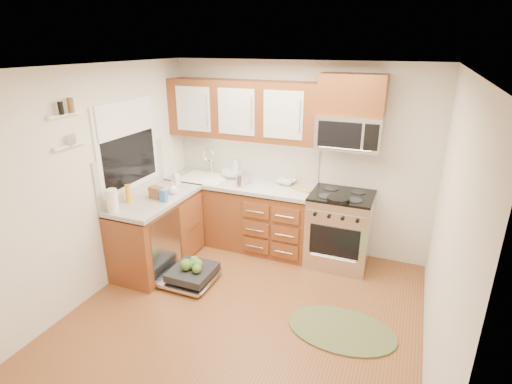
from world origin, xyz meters
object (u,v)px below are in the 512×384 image
at_px(bowl_a, 286,182).
at_px(bowl_b, 232,174).
at_px(skillet, 338,199).
at_px(stock_pot, 245,179).
at_px(cup, 288,182).
at_px(paper_towel_roll, 113,201).
at_px(cutting_board, 304,189).
at_px(dishwasher, 190,275).
at_px(sink, 204,186).
at_px(upper_cabinets, 242,110).
at_px(rug, 341,330).
at_px(microwave, 349,132).
at_px(range, 340,229).

relative_size(bowl_a, bowl_b, 0.80).
bearing_deg(skillet, stock_pot, 169.11).
distance_m(stock_pot, cup, 0.58).
relative_size(skillet, paper_towel_roll, 0.99).
distance_m(cutting_board, paper_towel_roll, 2.33).
relative_size(dishwasher, cutting_board, 2.40).
height_order(skillet, paper_towel_roll, paper_towel_roll).
height_order(sink, cutting_board, cutting_board).
relative_size(upper_cabinets, rug, 1.90).
bearing_deg(rug, dishwasher, 174.24).
bearing_deg(sink, dishwasher, -70.80).
bearing_deg(cutting_board, paper_towel_roll, -139.57).
xyz_separation_m(upper_cabinets, cutting_board, (0.91, -0.09, -0.94)).
distance_m(cutting_board, bowl_a, 0.30).
relative_size(dishwasher, stock_pot, 3.90).
bearing_deg(bowl_a, stock_pot, -162.38).
relative_size(microwave, bowl_a, 3.12).
xyz_separation_m(microwave, dishwasher, (-1.54, -1.25, -1.60)).
distance_m(upper_cabinets, dishwasher, 2.19).
height_order(sink, paper_towel_roll, paper_towel_roll).
bearing_deg(range, paper_towel_roll, -147.43).
relative_size(range, cutting_board, 3.26).
bearing_deg(paper_towel_roll, rug, 2.97).
bearing_deg(stock_pot, dishwasher, -101.42).
xyz_separation_m(range, bowl_b, (-1.57, 0.17, 0.50)).
bearing_deg(cup, upper_cabinets, 177.73).
distance_m(range, paper_towel_roll, 2.76).
bearing_deg(sink, range, 0.30).
distance_m(microwave, sink, 2.13).
xyz_separation_m(skillet, paper_towel_roll, (-2.27, -1.20, 0.08)).
relative_size(range, paper_towel_roll, 3.57).
bearing_deg(cutting_board, stock_pot, -176.02).
distance_m(microwave, dishwasher, 2.55).
bearing_deg(skillet, microwave, 89.40).
bearing_deg(stock_pot, cutting_board, 3.98).
distance_m(skillet, bowl_a, 0.88).
relative_size(microwave, dishwasher, 1.09).
bearing_deg(skillet, range, 89.12).
height_order(skillet, stock_pot, stock_pot).
bearing_deg(cutting_board, skillet, -31.83).
bearing_deg(upper_cabinets, skillet, -15.74).
bearing_deg(upper_cabinets, rug, -40.46).
bearing_deg(range, bowl_b, 173.83).
distance_m(paper_towel_roll, bowl_b, 1.77).
distance_m(sink, dishwasher, 1.38).
distance_m(range, cutting_board, 0.68).
relative_size(skillet, bowl_a, 1.08).
relative_size(range, stock_pot, 5.29).
height_order(microwave, rug, microwave).
bearing_deg(rug, bowl_a, 126.25).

